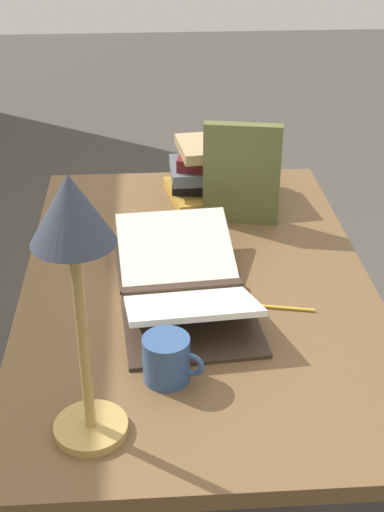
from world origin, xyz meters
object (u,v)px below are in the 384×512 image
object	(u,v)px
open_book	(183,282)
reading_lamp	(74,248)
book_standing_upright	(242,174)
pencil	(281,308)
book_stack_tall	(220,171)
coffee_mug	(167,359)

from	to	relation	value
open_book	reading_lamp	xyz separation A→B (m)	(-0.42, 0.18, 0.33)
book_standing_upright	reading_lamp	bearing A→B (deg)	166.55
pencil	open_book	bearing A→B (deg)	69.01
pencil	book_standing_upright	bearing A→B (deg)	4.58
open_book	book_stack_tall	bearing A→B (deg)	-19.26
book_standing_upright	coffee_mug	bearing A→B (deg)	172.26
open_book	pencil	world-z (taller)	open_book
open_book	coffee_mug	size ratio (longest dim) A/B	4.79
book_stack_tall	pencil	world-z (taller)	book_stack_tall
coffee_mug	pencil	size ratio (longest dim) A/B	0.80
open_book	book_stack_tall	distance (m)	0.52
open_book	pencil	size ratio (longest dim) A/B	3.81
book_stack_tall	coffee_mug	bearing A→B (deg)	167.50
reading_lamp	coffee_mug	distance (m)	0.36
open_book	book_stack_tall	world-z (taller)	book_stack_tall
book_stack_tall	book_standing_upright	xyz separation A→B (m)	(-0.16, -0.04, 0.06)
reading_lamp	pencil	size ratio (longest dim) A/B	3.30
book_stack_tall	reading_lamp	bearing A→B (deg)	161.53
book_standing_upright	pencil	distance (m)	0.44
open_book	book_standing_upright	size ratio (longest dim) A/B	2.02
coffee_mug	pencil	xyz separation A→B (m)	(0.21, -0.25, -0.04)
book_stack_tall	open_book	bearing A→B (deg)	165.38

